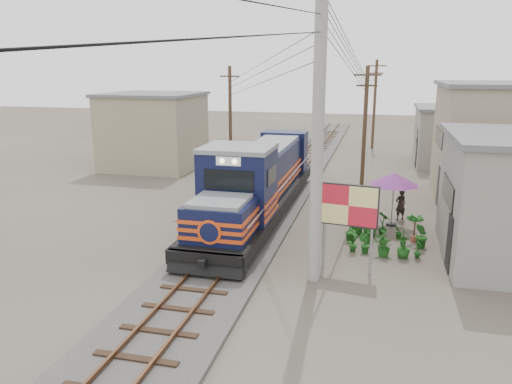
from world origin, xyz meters
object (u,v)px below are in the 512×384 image
(market_umbrella, at_px, (394,179))
(vendor, at_px, (401,205))
(billboard, at_px, (349,208))
(locomotive, at_px, (259,183))

(market_umbrella, bearing_deg, vendor, 68.06)
(billboard, height_order, vendor, billboard)
(billboard, bearing_deg, vendor, 81.43)
(vendor, bearing_deg, locomotive, -21.82)
(market_umbrella, bearing_deg, billboard, -105.90)
(locomotive, xyz_separation_m, vendor, (6.53, 1.15, -0.94))
(market_umbrella, relative_size, vendor, 1.98)
(locomotive, relative_size, vendor, 10.53)
(locomotive, xyz_separation_m, billboard, (4.51, -5.52, 0.63))
(market_umbrella, xyz_separation_m, vendor, (0.40, 0.99, -1.41))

